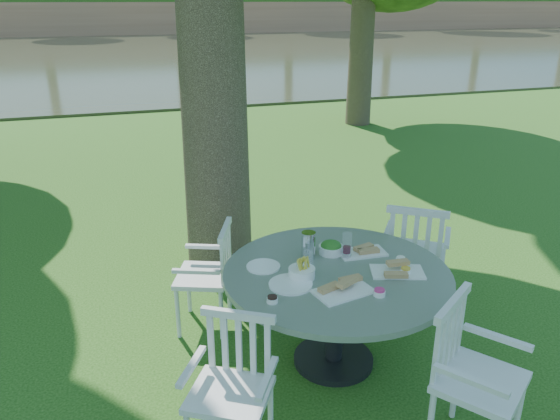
# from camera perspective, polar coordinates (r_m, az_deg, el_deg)

# --- Properties ---
(ground) EXTENTS (140.00, 140.00, 0.00)m
(ground) POSITION_cam_1_polar(r_m,az_deg,el_deg) (4.50, 0.80, -11.04)
(ground) COLOR #163F0D
(ground) RESTS_ON ground
(table) EXTENTS (1.51, 1.51, 0.72)m
(table) POSITION_cam_1_polar(r_m,az_deg,el_deg) (3.71, 5.90, -8.05)
(table) COLOR black
(table) RESTS_ON ground
(chair_ne) EXTENTS (0.63, 0.63, 0.92)m
(chair_ne) POSITION_cam_1_polar(r_m,az_deg,el_deg) (4.47, 13.93, -4.01)
(chair_ne) COLOR silver
(chair_ne) RESTS_ON ground
(chair_nw) EXTENTS (0.52, 0.54, 0.83)m
(chair_nw) POSITION_cam_1_polar(r_m,az_deg,el_deg) (4.18, -6.97, -6.15)
(chair_nw) COLOR silver
(chair_nw) RESTS_ON ground
(chair_sw) EXTENTS (0.56, 0.55, 0.83)m
(chair_sw) POSITION_cam_1_polar(r_m,az_deg,el_deg) (3.11, -4.82, -16.88)
(chair_sw) COLOR silver
(chair_sw) RESTS_ON ground
(chair_se) EXTENTS (0.62, 0.62, 0.91)m
(chair_se) POSITION_cam_1_polar(r_m,az_deg,el_deg) (3.25, 18.82, -15.16)
(chair_se) COLOR silver
(chair_se) RESTS_ON ground
(tableware) EXTENTS (1.12, 0.76, 0.20)m
(tableware) POSITION_cam_1_polar(r_m,az_deg,el_deg) (3.66, 4.78, -5.56)
(tableware) COLOR white
(tableware) RESTS_ON table
(river) EXTENTS (100.00, 28.00, 0.12)m
(river) POSITION_cam_1_polar(r_m,az_deg,el_deg) (26.74, -15.85, 15.28)
(river) COLOR #2F331E
(river) RESTS_ON ground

